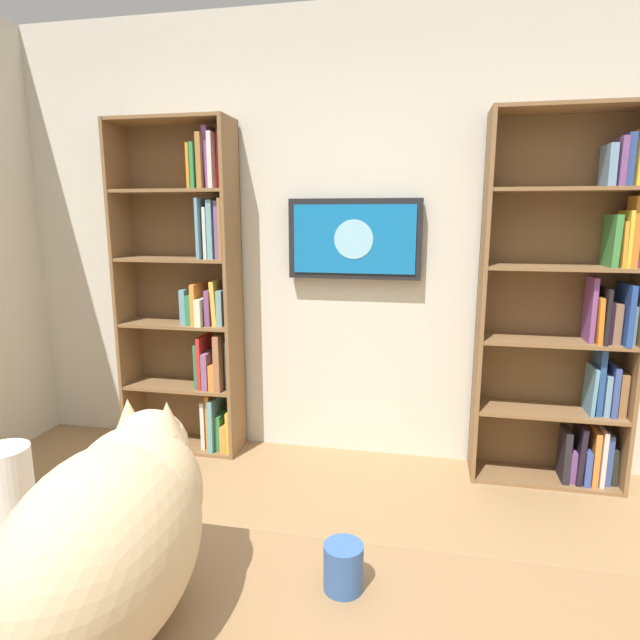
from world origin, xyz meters
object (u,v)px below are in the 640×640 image
object	(u,v)px
bookshelf_right	(194,296)
coffee_mug	(343,567)
bookshelf_left	(575,313)
wall_mounted_tv	(354,239)
paper_towel_roll	(8,495)
cat	(117,529)

from	to	relation	value
bookshelf_right	coffee_mug	xyz separation A→B (m)	(-1.29, 2.13, -0.19)
bookshelf_left	wall_mounted_tv	distance (m)	1.30
bookshelf_right	paper_towel_roll	xyz separation A→B (m)	(-0.52, 2.13, -0.12)
bookshelf_left	wall_mounted_tv	bearing A→B (deg)	-3.84
paper_towel_roll	coffee_mug	world-z (taller)	paper_towel_roll
bookshelf_left	wall_mounted_tv	world-z (taller)	bookshelf_left
bookshelf_left	bookshelf_right	distance (m)	2.24
bookshelf_left	paper_towel_roll	bearing A→B (deg)	51.15
bookshelf_left	cat	world-z (taller)	bookshelf_left
wall_mounted_tv	cat	size ratio (longest dim) A/B	1.35
coffee_mug	bookshelf_right	bearing A→B (deg)	-58.77
bookshelf_left	coffee_mug	size ratio (longest dim) A/B	21.44
bookshelf_left	cat	xyz separation A→B (m)	(1.32, 2.31, -0.02)
bookshelf_right	cat	size ratio (longest dim) A/B	3.54
bookshelf_right	wall_mounted_tv	size ratio (longest dim) A/B	2.61
cat	wall_mounted_tv	bearing A→B (deg)	-92.07
paper_towel_roll	wall_mounted_tv	bearing A→B (deg)	-102.20
bookshelf_left	coffee_mug	distance (m)	2.34
bookshelf_right	paper_towel_roll	distance (m)	2.19
paper_towel_roll	coffee_mug	size ratio (longest dim) A/B	2.37
bookshelf_right	cat	world-z (taller)	bookshelf_right
paper_towel_roll	coffee_mug	bearing A→B (deg)	179.64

